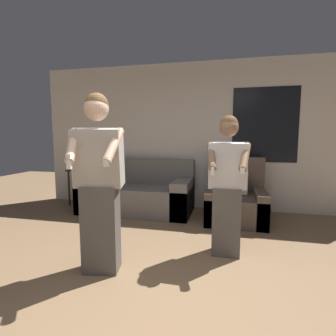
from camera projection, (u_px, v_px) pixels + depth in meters
The scene contains 7 objects.
ground_plane at pixel (146, 322), 1.91m from camera, with size 14.00×14.00×0.00m, color #846647.
wall_back at pixel (199, 136), 4.88m from camera, with size 6.17×0.07×2.70m.
couch at pixel (138, 194), 4.76m from camera, with size 1.98×0.94×0.93m.
armchair at pixel (235, 201), 4.25m from camera, with size 0.93×0.93×1.01m.
side_table at pixel (81, 175), 5.23m from camera, with size 0.42×0.43×0.87m.
person_left at pixel (99, 184), 2.55m from camera, with size 0.51×0.54×1.76m.
person_right at pixel (227, 186), 2.94m from camera, with size 0.48×0.47×1.58m.
Camera 1 is at (0.56, -1.68, 1.35)m, focal length 28.00 mm.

